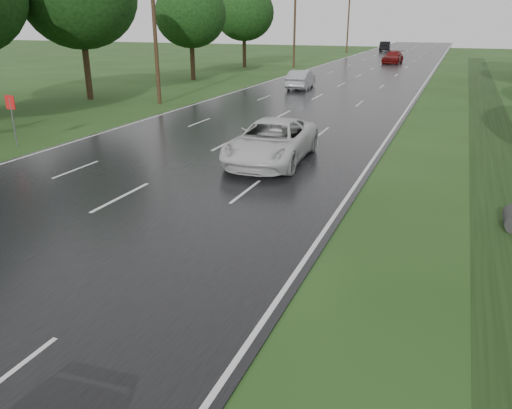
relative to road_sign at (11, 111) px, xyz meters
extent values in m
cube|color=black|center=(8.50, 33.00, -1.62)|extent=(14.00, 180.00, 0.04)
cube|color=silver|center=(15.25, 33.00, -1.60)|extent=(0.12, 180.00, 0.01)
cube|color=silver|center=(1.75, 33.00, -1.60)|extent=(0.12, 180.00, 0.01)
cube|color=silver|center=(8.50, 33.00, -1.60)|extent=(0.12, 180.00, 0.01)
cube|color=black|center=(20.00, 8.00, -1.64)|extent=(2.20, 120.00, 0.01)
cylinder|color=slate|center=(0.00, 0.00, -0.54)|extent=(0.06, 0.06, 2.20)
cube|color=red|center=(0.00, 0.00, 0.36)|extent=(0.50, 0.04, 0.60)
cylinder|color=#361F16|center=(-0.70, 13.00, 3.36)|extent=(0.26, 0.26, 10.00)
cylinder|color=#361F16|center=(-0.70, 43.00, 3.36)|extent=(0.26, 0.26, 10.00)
cylinder|color=#361F16|center=(-0.70, 73.00, 3.36)|extent=(0.26, 0.26, 10.00)
cylinder|color=#361F16|center=(-6.50, 13.00, 0.36)|extent=(0.44, 0.44, 4.00)
cylinder|color=#361F16|center=(-5.70, 27.00, 0.04)|extent=(0.44, 0.44, 3.36)
ellipsoid|color=black|center=(-5.70, 27.00, 4.19)|extent=(6.60, 6.60, 5.94)
cylinder|color=#361F16|center=(-6.30, 41.00, 0.12)|extent=(0.44, 0.44, 3.52)
ellipsoid|color=black|center=(-6.30, 41.00, 4.50)|extent=(7.00, 7.00, 6.30)
imported|color=silver|center=(11.50, 1.85, -0.79)|extent=(2.99, 5.99, 1.63)
imported|color=#9B9EA3|center=(6.00, 23.95, -0.85)|extent=(1.90, 4.65, 1.50)
imported|color=#660C0B|center=(9.60, 53.50, -0.84)|extent=(2.43, 5.35, 1.52)
imported|color=black|center=(4.65, 81.06, -0.76)|extent=(2.26, 5.27, 1.69)
camera|label=1|loc=(18.11, -16.40, 3.73)|focal=35.00mm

